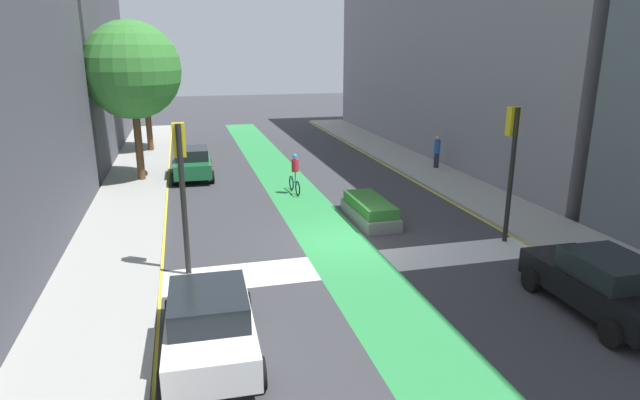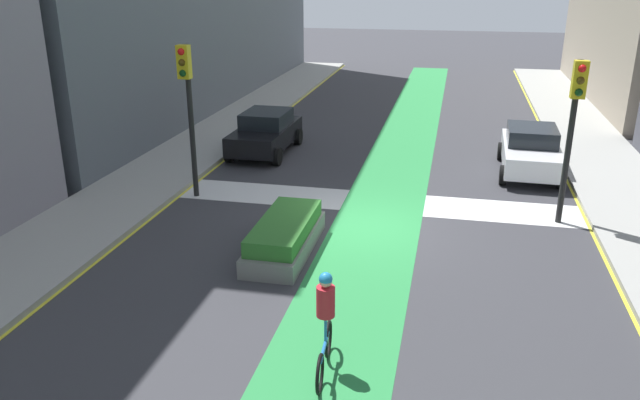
{
  "view_description": "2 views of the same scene",
  "coord_description": "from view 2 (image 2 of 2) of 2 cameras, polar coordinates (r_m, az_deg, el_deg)",
  "views": [
    {
      "loc": [
        -5.05,
        -16.45,
        6.44
      ],
      "look_at": [
        -0.46,
        1.23,
        1.18
      ],
      "focal_mm": 29.73,
      "sensor_mm": 36.0,
      "label": 1
    },
    {
      "loc": [
        -2.14,
        15.63,
        6.58
      ],
      "look_at": [
        0.71,
        2.53,
        1.64
      ],
      "focal_mm": 35.16,
      "sensor_mm": 36.0,
      "label": 2
    }
  ],
  "objects": [
    {
      "name": "car_white_left_near",
      "position": [
        22.55,
        18.63,
        4.32
      ],
      "size": [
        2.12,
        4.25,
        1.57
      ],
      "color": "silver",
      "rests_on": "ground_plane"
    },
    {
      "name": "curb_stripe_right",
      "position": [
        18.81,
        -14.27,
        -0.87
      ],
      "size": [
        0.16,
        60.0,
        0.01
      ],
      "primitive_type": "cube",
      "color": "yellow",
      "rests_on": "ground_plane"
    },
    {
      "name": "traffic_signal_near_left",
      "position": [
        17.61,
        22.13,
        7.39
      ],
      "size": [
        0.35,
        0.52,
        4.44
      ],
      "color": "black",
      "rests_on": "ground_plane"
    },
    {
      "name": "traffic_signal_near_right",
      "position": [
        18.84,
        -11.97,
        9.48
      ],
      "size": [
        0.35,
        0.52,
        4.59
      ],
      "color": "black",
      "rests_on": "ground_plane"
    },
    {
      "name": "bike_lane_paint",
      "position": [
        17.06,
        5.07,
        -2.51
      ],
      "size": [
        2.4,
        60.0,
        0.01
      ],
      "primitive_type": "cube",
      "color": "#2D8C47",
      "rests_on": "ground_plane"
    },
    {
      "name": "curb_stripe_left",
      "position": [
        17.39,
        24.12,
        -3.85
      ],
      "size": [
        0.16,
        60.0,
        0.01
      ],
      "primitive_type": "cube",
      "color": "yellow",
      "rests_on": "ground_plane"
    },
    {
      "name": "median_planter",
      "position": [
        15.48,
        -3.21,
        -3.3
      ],
      "size": [
        1.3,
        3.46,
        0.85
      ],
      "color": "slate",
      "rests_on": "ground_plane"
    },
    {
      "name": "cyclist_in_lane",
      "position": [
        10.82,
        0.46,
        -10.97
      ],
      "size": [
        0.32,
        1.73,
        1.86
      ],
      "color": "black",
      "rests_on": "ground_plane"
    },
    {
      "name": "ground_plane",
      "position": [
        17.09,
        4.12,
        -2.45
      ],
      "size": [
        120.0,
        120.0,
        0.0
      ],
      "primitive_type": "plane",
      "color": "#38383D"
    },
    {
      "name": "car_black_right_near",
      "position": [
        23.93,
        -4.98,
        6.19
      ],
      "size": [
        2.07,
        4.23,
        1.57
      ],
      "color": "black",
      "rests_on": "ground_plane"
    },
    {
      "name": "sidewalk_right",
      "position": [
        19.48,
        -18.25,
        -0.32
      ],
      "size": [
        3.0,
        60.0,
        0.15
      ],
      "primitive_type": "cube",
      "color": "#9E9E99",
      "rests_on": "ground_plane"
    },
    {
      "name": "crosswalk_band",
      "position": [
        18.94,
        5.01,
        -0.16
      ],
      "size": [
        12.0,
        1.8,
        0.01
      ],
      "primitive_type": "cube",
      "color": "silver",
      "rests_on": "ground_plane"
    }
  ]
}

